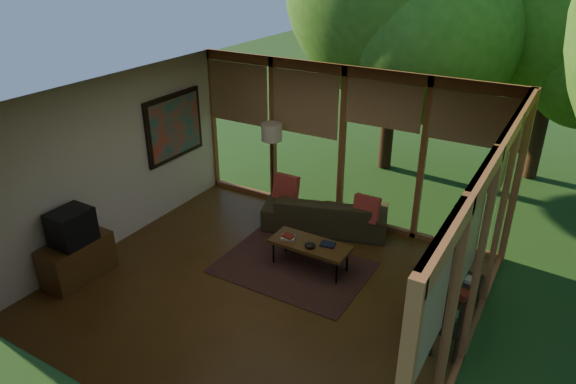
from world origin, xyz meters
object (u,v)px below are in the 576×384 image
Objects in this scene: media_cabinet at (78,260)px; side_console at (446,299)px; television at (71,227)px; floor_lamp at (272,137)px; sofa at (325,212)px; coffee_table at (310,245)px.

side_console is at bearing 18.65° from media_cabinet.
television is 0.39× the size of side_console.
sofa is at bearing -6.93° from floor_lamp.
coffee_table is (2.79, 1.93, 0.09)m from media_cabinet.
floor_lamp is 4.05m from side_console.
television is (-2.42, -3.12, 0.55)m from sofa.
sofa is at bearing 106.06° from coffee_table.
television is (0.02, 0.00, 0.55)m from media_cabinet.
floor_lamp reaches higher than sofa.
media_cabinet is 3.39m from coffee_table.
television reaches higher than media_cabinet.
floor_lamp is 1.18× the size of side_console.
sofa is 1.48× the size of side_console.
sofa is 3.96m from media_cabinet.
side_console is (3.58, -1.62, -1.00)m from floor_lamp.
side_console reaches higher than coffee_table.
floor_lamp reaches higher than media_cabinet.
sofa reaches higher than media_cabinet.
side_console is at bearing 18.73° from television.
floor_lamp reaches higher than side_console.
television is at bearing 34.39° from sofa.
coffee_table is at bearing 172.20° from side_console.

